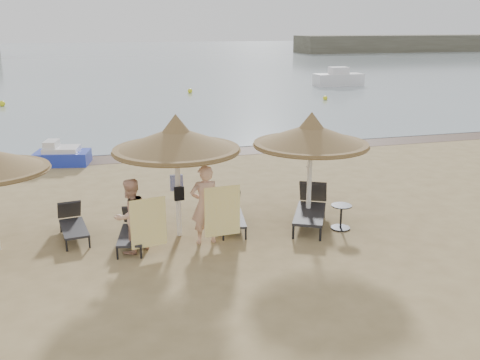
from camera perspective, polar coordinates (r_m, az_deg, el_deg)
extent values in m
plane|color=#9E8659|center=(12.19, -4.65, -7.62)|extent=(160.00, 160.00, 0.00)
cube|color=gray|center=(91.11, -14.84, 12.65)|extent=(200.00, 140.00, 0.03)
cube|color=brown|center=(21.04, -9.70, 2.51)|extent=(200.00, 1.60, 0.01)
cube|color=#5D5A49|center=(107.43, 16.80, 13.77)|extent=(40.00, 8.00, 3.00)
cube|color=silver|center=(45.82, 10.44, 10.46)|extent=(4.00, 1.60, 1.00)
cube|color=silver|center=(45.76, 10.49, 11.39)|extent=(1.50, 1.00, 0.60)
cylinder|color=white|center=(12.77, -6.62, -1.35)|extent=(0.12, 0.12, 2.17)
cone|color=olive|center=(12.44, -6.82, 4.42)|extent=(2.99, 2.99, 0.57)
cone|color=olive|center=(12.37, -6.87, 5.96)|extent=(0.72, 0.72, 0.46)
cylinder|color=olive|center=(12.49, -6.78, 3.21)|extent=(2.93, 2.93, 0.10)
cylinder|color=white|center=(13.66, 7.40, -0.35)|extent=(0.12, 0.12, 2.10)
cone|color=olive|center=(13.35, 7.59, 4.87)|extent=(2.90, 2.90, 0.55)
cone|color=olive|center=(13.29, 7.65, 6.27)|extent=(0.70, 0.70, 0.45)
cylinder|color=olive|center=(13.41, 7.55, 3.79)|extent=(2.84, 2.84, 0.10)
cylinder|color=black|center=(12.72, -18.01, -6.73)|extent=(0.04, 0.04, 0.25)
cylinder|color=black|center=(12.77, -15.76, -6.45)|extent=(0.04, 0.04, 0.25)
cylinder|color=black|center=(13.89, -18.56, -4.82)|extent=(0.04, 0.04, 0.25)
cylinder|color=black|center=(13.93, -16.51, -4.58)|extent=(0.04, 0.04, 0.25)
cube|color=black|center=(13.31, -17.30, -4.93)|extent=(0.73, 1.41, 0.05)
cube|color=black|center=(13.98, -17.76, -3.01)|extent=(0.60, 0.45, 0.51)
cylinder|color=black|center=(12.02, -12.96, -7.69)|extent=(0.05, 0.05, 0.26)
cylinder|color=black|center=(11.96, -10.51, -7.67)|extent=(0.05, 0.05, 0.26)
cylinder|color=black|center=(13.19, -12.26, -5.45)|extent=(0.05, 0.05, 0.26)
cylinder|color=black|center=(13.13, -10.04, -5.42)|extent=(0.05, 0.05, 0.26)
cube|color=black|center=(12.55, -11.45, -5.77)|extent=(0.81, 1.45, 0.05)
cube|color=black|center=(13.22, -11.16, -3.59)|extent=(0.63, 0.48, 0.52)
cylinder|color=black|center=(12.69, -1.79, -5.91)|extent=(0.05, 0.05, 0.27)
cylinder|color=black|center=(12.74, 0.62, -5.81)|extent=(0.05, 0.05, 0.27)
cylinder|color=black|center=(13.93, -2.23, -3.85)|extent=(0.05, 0.05, 0.27)
cylinder|color=black|center=(13.98, -0.04, -3.77)|extent=(0.05, 0.05, 0.27)
cube|color=black|center=(13.32, -0.89, -4.06)|extent=(0.82, 1.51, 0.06)
cube|color=black|center=(14.03, -1.23, -2.00)|extent=(0.65, 0.49, 0.54)
cylinder|color=black|center=(12.83, 5.70, -5.60)|extent=(0.06, 0.06, 0.32)
cylinder|color=black|center=(12.79, 8.57, -5.78)|extent=(0.06, 0.06, 0.32)
cylinder|color=black|center=(14.33, 6.38, -3.25)|extent=(0.06, 0.06, 0.32)
cylinder|color=black|center=(14.29, 8.95, -3.40)|extent=(0.06, 0.06, 0.32)
cube|color=black|center=(13.54, 7.46, -3.59)|extent=(1.42, 1.85, 0.07)
cube|color=black|center=(14.41, 7.81, -1.22)|extent=(0.85, 0.76, 0.65)
cylinder|color=black|center=(13.68, 10.66, -5.04)|extent=(0.48, 0.48, 0.03)
cylinder|color=black|center=(13.58, 10.72, -3.89)|extent=(0.05, 0.05, 0.58)
cylinder|color=black|center=(13.48, 10.79, -2.70)|extent=(0.51, 0.51, 0.03)
imported|color=#E4AE93|center=(12.04, -11.63, -3.18)|extent=(1.08, 0.99, 1.97)
imported|color=#E4AE93|center=(12.29, -3.77, -1.96)|extent=(1.00, 0.65, 2.17)
cube|color=yellow|center=(11.81, -9.74, -4.54)|extent=(0.79, 0.17, 1.13)
cube|color=yellow|center=(12.21, -1.89, -3.35)|extent=(0.85, 0.08, 1.19)
cube|color=white|center=(12.88, -6.78, -0.29)|extent=(0.31, 0.12, 0.39)
cube|color=black|center=(12.61, -6.51, -1.45)|extent=(0.24, 0.10, 0.33)
cube|color=#2034BA|center=(20.57, -18.41, 2.25)|extent=(2.10, 1.50, 0.48)
cube|color=silver|center=(20.50, -18.48, 3.07)|extent=(1.39, 1.19, 0.22)
cube|color=silver|center=(20.55, -19.47, 3.57)|extent=(0.59, 0.85, 0.30)
sphere|color=yellow|center=(36.65, -24.04, 7.45)|extent=(0.38, 0.38, 0.38)
sphere|color=yellow|center=(40.38, -5.35, 9.44)|extent=(0.35, 0.35, 0.35)
sphere|color=yellow|center=(36.88, 9.08, 8.63)|extent=(0.31, 0.31, 0.31)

